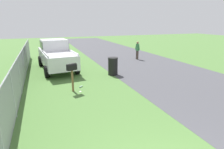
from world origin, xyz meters
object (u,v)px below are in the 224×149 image
(mailbox, at_px, (72,69))
(pickup_truck, at_px, (56,54))
(trash_bin, at_px, (113,66))
(pedestrian, at_px, (137,49))

(mailbox, height_order, pickup_truck, pickup_truck)
(mailbox, distance_m, pickup_truck, 4.92)
(mailbox, distance_m, trash_bin, 3.60)
(pickup_truck, height_order, trash_bin, pickup_truck)
(pickup_truck, bearing_deg, trash_bin, -136.76)
(mailbox, xyz_separation_m, pickup_truck, (4.90, 0.34, -0.02))
(trash_bin, bearing_deg, mailbox, 125.13)
(pedestrian, bearing_deg, pickup_truck, 174.62)
(trash_bin, bearing_deg, pedestrian, -44.68)
(pickup_truck, bearing_deg, pedestrian, -86.87)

